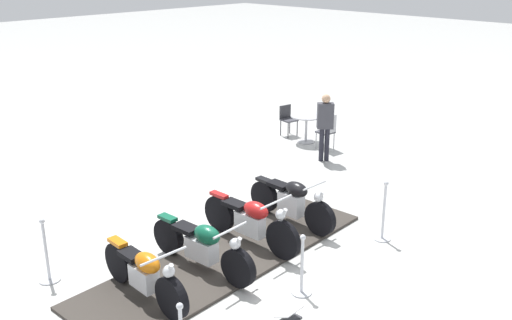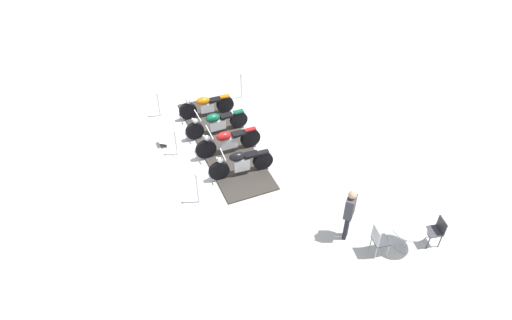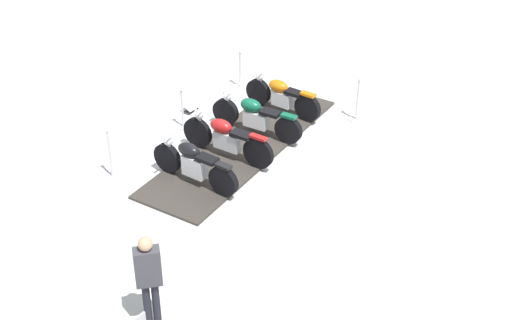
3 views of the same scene
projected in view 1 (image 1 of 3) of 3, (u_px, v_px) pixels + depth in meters
ground_plane at (227, 258)px, 9.99m from camera, size 80.00×80.00×0.00m
display_platform at (227, 257)px, 9.98m from camera, size 1.91×5.78×0.06m
motorcycle_copper at (145, 274)px, 8.58m from camera, size 2.05×0.77×0.95m
motorcycle_forest at (203, 246)px, 9.40m from camera, size 2.28×0.73×0.94m
motorcycle_maroon at (251, 221)px, 10.20m from camera, size 2.26×0.78×1.02m
motorcycle_black at (292, 201)px, 11.03m from camera, size 2.10×0.62×0.96m
stanchion_left_front at (47, 262)px, 9.21m from camera, size 0.35×0.35×1.10m
stanchion_right_rear at (383, 220)px, 10.54m from camera, size 0.32×0.32×1.15m
stanchion_right_mid at (302, 275)px, 8.86m from camera, size 0.33×0.33×1.01m
info_placard at (289, 317)px, 8.24m from camera, size 0.29×0.40×0.23m
cafe_table at (306, 122)px, 16.00m from camera, size 0.88×0.88×0.77m
cafe_chair_near_table at (327, 130)px, 15.40m from camera, size 0.45×0.45×0.96m
cafe_chair_across_table at (288, 118)px, 16.64m from camera, size 0.46×0.46×0.88m
bystander_person at (325, 122)px, 14.39m from camera, size 0.44×0.44×1.73m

